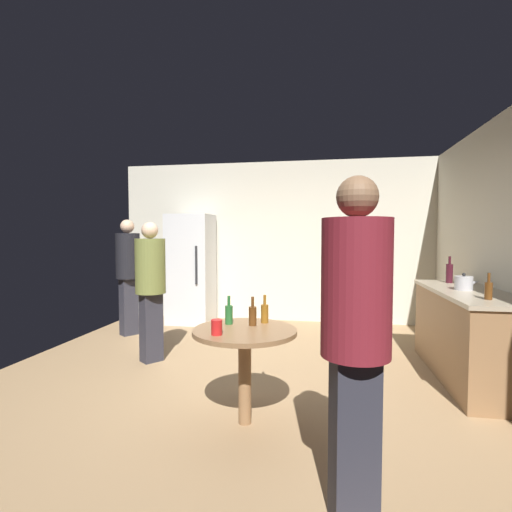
% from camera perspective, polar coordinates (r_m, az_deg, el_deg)
% --- Properties ---
extents(ground_plane, '(5.20, 5.20, 0.10)m').
position_cam_1_polar(ground_plane, '(4.21, -2.15, -17.80)').
color(ground_plane, '#9E7C56').
extents(wall_back, '(5.32, 0.06, 2.70)m').
position_cam_1_polar(wall_back, '(6.53, 2.72, 2.17)').
color(wall_back, beige).
rests_on(wall_back, ground_plane).
extents(refrigerator, '(0.70, 0.68, 1.80)m').
position_cam_1_polar(refrigerator, '(6.45, -9.69, -1.88)').
color(refrigerator, silver).
rests_on(refrigerator, ground_plane).
extents(kitchen_counter, '(0.64, 1.82, 0.90)m').
position_cam_1_polar(kitchen_counter, '(4.47, 29.13, -10.22)').
color(kitchen_counter, olive).
rests_on(kitchen_counter, ground_plane).
extents(kettle, '(0.24, 0.17, 0.18)m').
position_cam_1_polar(kettle, '(4.38, 28.68, -3.57)').
color(kettle, '#B2B2B7').
rests_on(kettle, kitchen_counter).
extents(wine_bottle_on_counter, '(0.08, 0.08, 0.31)m').
position_cam_1_polar(wine_bottle_on_counter, '(4.96, 26.96, -2.25)').
color(wine_bottle_on_counter, '#3F141E').
rests_on(wine_bottle_on_counter, kitchen_counter).
extents(beer_bottle_on_counter, '(0.06, 0.06, 0.23)m').
position_cam_1_polar(beer_bottle_on_counter, '(3.83, 31.44, -4.35)').
color(beer_bottle_on_counter, '#593314').
rests_on(beer_bottle_on_counter, kitchen_counter).
extents(foreground_table, '(0.80, 0.80, 0.73)m').
position_cam_1_polar(foreground_table, '(2.99, -1.70, -12.81)').
color(foreground_table, olive).
rests_on(foreground_table, ground_plane).
extents(beer_bottle_amber, '(0.06, 0.06, 0.23)m').
position_cam_1_polar(beer_bottle_amber, '(3.15, 1.31, -8.47)').
color(beer_bottle_amber, '#8C5919').
rests_on(beer_bottle_amber, foreground_table).
extents(beer_bottle_brown, '(0.06, 0.06, 0.23)m').
position_cam_1_polar(beer_bottle_brown, '(3.06, -0.51, -8.82)').
color(beer_bottle_brown, '#593314').
rests_on(beer_bottle_brown, foreground_table).
extents(beer_bottle_green, '(0.06, 0.06, 0.23)m').
position_cam_1_polar(beer_bottle_green, '(3.11, -4.07, -8.62)').
color(beer_bottle_green, '#26662D').
rests_on(beer_bottle_green, foreground_table).
extents(plastic_cup_red, '(0.08, 0.08, 0.11)m').
position_cam_1_polar(plastic_cup_red, '(2.80, -5.91, -10.56)').
color(plastic_cup_red, red).
rests_on(plastic_cup_red, foreground_table).
extents(person_in_black_shirt, '(0.48, 0.48, 1.68)m').
position_cam_1_polar(person_in_black_shirt, '(5.84, -18.61, -1.67)').
color(person_in_black_shirt, '#2D2D38').
rests_on(person_in_black_shirt, ground_plane).
extents(person_in_olive_shirt, '(0.48, 0.48, 1.60)m').
position_cam_1_polar(person_in_olive_shirt, '(4.53, -15.50, -3.56)').
color(person_in_olive_shirt, '#2D2D38').
rests_on(person_in_olive_shirt, ground_plane).
extents(person_in_maroon_shirt, '(0.41, 0.41, 1.74)m').
position_cam_1_polar(person_in_maroon_shirt, '(1.96, 14.69, -9.69)').
color(person_in_maroon_shirt, '#2D2D38').
rests_on(person_in_maroon_shirt, ground_plane).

